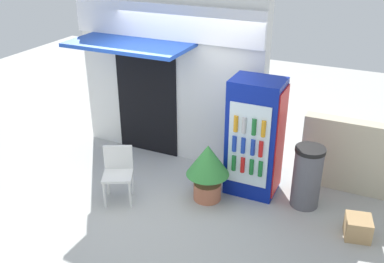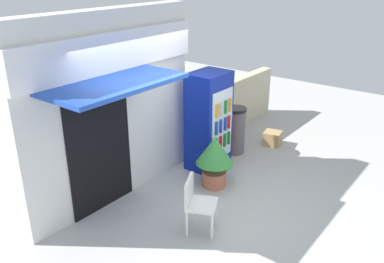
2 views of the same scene
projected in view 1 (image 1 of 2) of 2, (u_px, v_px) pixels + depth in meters
The scene contains 7 objects.
ground at pixel (155, 195), 6.67m from camera, with size 16.00×16.00×0.00m, color #B2B2AD.
storefront_building at pixel (169, 71), 7.32m from camera, with size 3.30×1.25×2.96m.
drink_cooler at pixel (255, 138), 6.42m from camera, with size 0.77×0.62×1.81m.
plastic_chair at pixel (118, 170), 6.41m from camera, with size 0.56×0.55×0.83m.
potted_plant_near_shop at pixel (208, 166), 6.36m from camera, with size 0.64×0.64×0.90m.
trash_bin at pixel (307, 177), 6.25m from camera, with size 0.43×0.43×0.94m.
cardboard_box at pixel (358, 227), 5.73m from camera, with size 0.33×0.34×0.29m, color tan.
Camera 1 is at (2.86, -4.85, 3.74)m, focal length 40.82 mm.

